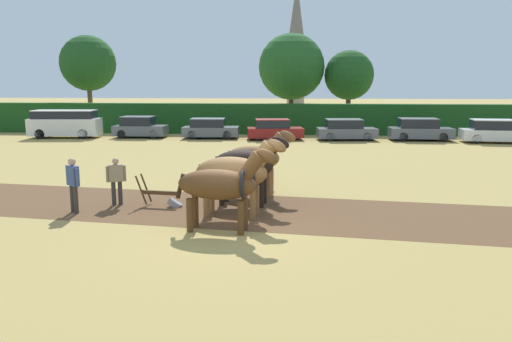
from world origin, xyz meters
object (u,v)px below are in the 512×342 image
church_spire (296,43)px  draft_horse_lead_left (221,184)px  tree_far_left (88,63)px  draft_horse_trail_right (256,158)px  parked_car_center_right (346,130)px  farmer_onlooker_left (73,181)px  parked_car_right (420,130)px  parked_car_center (274,130)px  plow (163,197)px  draft_horse_lead_right (235,172)px  tree_center_left (349,75)px  farmer_beside_team (269,157)px  parked_car_center_left (210,129)px  parked_car_left (140,127)px  parked_van (65,124)px  tree_left (292,67)px  farmer_at_plow (116,178)px  draft_horse_trail_left (246,165)px  parked_car_far_right (494,132)px

church_spire → draft_horse_lead_left: 63.25m
tree_far_left → draft_horse_trail_right: size_ratio=3.15×
parked_car_center_right → farmer_onlooker_left: bearing=-121.7°
parked_car_right → parked_car_center: bearing=-177.7°
plow → draft_horse_lead_right: bearing=-16.4°
tree_center_left → parked_car_right: 12.00m
farmer_beside_team → parked_car_center_right: (4.46, 15.95, -0.34)m
church_spire → tree_far_left: bearing=-123.0°
farmer_beside_team → farmer_onlooker_left: 7.77m
parked_car_center_left → parked_car_right: parked_car_right is taller
farmer_onlooker_left → parked_car_center_left: 21.47m
parked_car_left → parked_car_center_left: bearing=-1.5°
draft_horse_lead_right → draft_horse_trail_right: draft_horse_lead_right is taller
tree_far_left → parked_car_left: tree_far_left is taller
parked_van → farmer_onlooker_left: bearing=-69.5°
tree_left → farmer_at_plow: bearing=-99.6°
parked_car_left → draft_horse_lead_left: bearing=-67.7°
draft_horse_lead_left → parked_car_center_right: (5.33, 22.71, -0.59)m
draft_horse_lead_right → farmer_at_plow: draft_horse_lead_right is taller
tree_far_left → church_spire: bearing=57.0°
tree_left → farmer_onlooker_left: size_ratio=4.88×
tree_left → farmer_onlooker_left: tree_left is taller
tree_far_left → tree_center_left: tree_far_left is taller
church_spire → farmer_at_plow: 60.90m
parked_car_right → draft_horse_lead_left: bearing=-114.3°
tree_far_left → parked_car_center: size_ratio=2.03×
draft_horse_lead_right → parked_car_center_right: 21.80m
farmer_onlooker_left → parked_van: (-10.31, 20.87, 0.04)m
parked_car_center → tree_left: bearing=76.3°
draft_horse_lead_right → tree_far_left: bearing=126.2°
draft_horse_trail_left → tree_center_left: bearing=85.2°
draft_horse_trail_right → parked_car_far_right: bearing=56.4°
farmer_at_plow → farmer_onlooker_left: bearing=-64.3°
parked_car_left → parked_car_far_right: parked_car_far_right is taller
parked_car_center_left → parked_car_right: size_ratio=0.96×
draft_horse_lead_right → parked_car_center_right: draft_horse_lead_right is taller
parked_car_center → draft_horse_trail_left: bearing=-98.2°
parked_car_left → farmer_at_plow: bearing=-74.6°
tree_far_left → parked_van: tree_far_left is taller
farmer_onlooker_left → parked_car_center_left: bearing=39.0°
church_spire → farmer_at_plow: (-5.29, -60.02, -8.87)m
farmer_at_plow → draft_horse_lead_right: bearing=51.2°
parked_van → church_spire: bearing=61.8°
draft_horse_trail_right → parked_car_center: size_ratio=0.64×
tree_left → parked_car_center_left: 12.73m
draft_horse_lead_left → draft_horse_trail_left: bearing=90.3°
church_spire → draft_horse_trail_right: size_ratio=6.98×
tree_left → draft_horse_lead_right: (-1.08, -31.80, -4.10)m
church_spire → parked_car_center_right: 41.16m
parked_car_center_left → parked_car_center: (4.73, -0.41, -0.00)m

